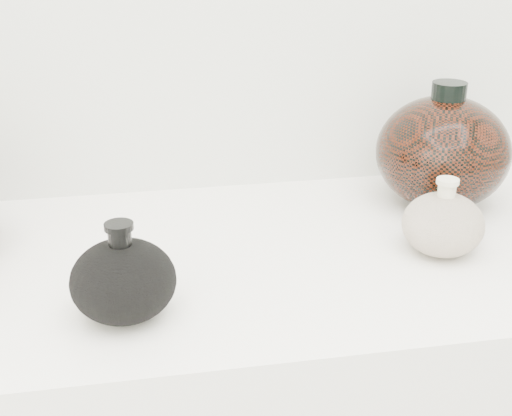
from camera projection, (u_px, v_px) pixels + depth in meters
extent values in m
cube|color=white|center=(263.00, 262.00, 0.96)|extent=(1.20, 0.50, 0.03)
ellipsoid|color=black|center=(123.00, 281.00, 0.79)|extent=(0.14, 0.14, 0.09)
cylinder|color=black|center=(120.00, 238.00, 0.76)|extent=(0.03, 0.03, 0.03)
cylinder|color=black|center=(119.00, 226.00, 0.76)|extent=(0.04, 0.04, 0.01)
ellipsoid|color=beige|center=(443.00, 224.00, 0.93)|extent=(0.14, 0.14, 0.08)
cylinder|color=beige|center=(447.00, 190.00, 0.92)|extent=(0.03, 0.03, 0.03)
cylinder|color=beige|center=(448.00, 181.00, 0.91)|extent=(0.04, 0.04, 0.01)
ellipsoid|color=black|center=(442.00, 152.00, 1.07)|extent=(0.26, 0.26, 0.17)
cylinder|color=black|center=(449.00, 93.00, 1.04)|extent=(0.07, 0.07, 0.03)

